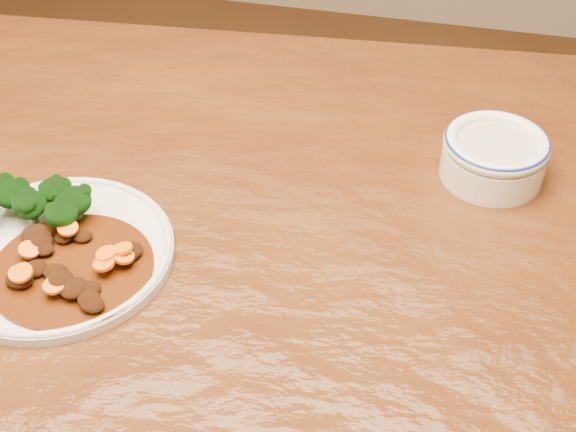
# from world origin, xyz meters

# --- Properties ---
(dining_table) EXTENTS (1.57, 1.03, 0.75)m
(dining_table) POSITION_xyz_m (0.00, 0.00, 0.67)
(dining_table) COLOR #502B0E
(dining_table) RESTS_ON ground
(dinner_plate) EXTENTS (0.24, 0.24, 0.01)m
(dinner_plate) POSITION_xyz_m (-0.12, -0.05, 0.76)
(dinner_plate) COLOR silver
(dinner_plate) RESTS_ON dining_table
(broccoli_florets) EXTENTS (0.12, 0.08, 0.04)m
(broccoli_florets) POSITION_xyz_m (-0.15, -0.01, 0.78)
(broccoli_florets) COLOR #6D994F
(broccoli_florets) RESTS_ON dinner_plate
(mince_stew) EXTENTS (0.16, 0.16, 0.03)m
(mince_stew) POSITION_xyz_m (-0.09, -0.08, 0.77)
(mince_stew) COLOR #4F2408
(mince_stew) RESTS_ON dinner_plate
(dip_bowl) EXTENTS (0.12, 0.12, 0.05)m
(dip_bowl) POSITION_xyz_m (0.30, 0.18, 0.78)
(dip_bowl) COLOR white
(dip_bowl) RESTS_ON dining_table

